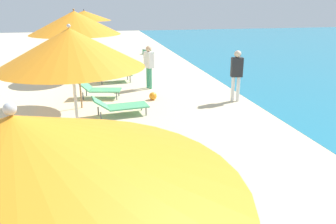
% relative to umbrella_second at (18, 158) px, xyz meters
% --- Properties ---
extents(umbrella_second, '(2.24, 2.24, 2.65)m').
position_rel_umbrella_second_xyz_m(umbrella_second, '(0.00, 0.00, 0.00)').
color(umbrella_second, silver).
rests_on(umbrella_second, ground).
extents(umbrella_third, '(2.33, 2.33, 2.75)m').
position_rel_umbrella_second_xyz_m(umbrella_third, '(0.01, 3.93, -0.00)').
color(umbrella_third, silver).
rests_on(umbrella_third, ground).
extents(lounger_third_shoreside, '(1.50, 0.83, 0.56)m').
position_rel_umbrella_second_xyz_m(lounger_third_shoreside, '(1.06, 5.03, -2.10)').
color(lounger_third_shoreside, '#4CA572').
rests_on(lounger_third_shoreside, ground).
extents(lounger_third_inland, '(1.64, 0.73, 0.58)m').
position_rel_umbrella_second_xyz_m(lounger_third_inland, '(0.52, 2.79, -2.10)').
color(lounger_third_inland, '#4CA572').
rests_on(lounger_third_inland, ground).
extents(umbrella_fourth, '(2.55, 2.55, 2.89)m').
position_rel_umbrella_second_xyz_m(umbrella_fourth, '(-0.13, 8.43, 0.13)').
color(umbrella_fourth, olive).
rests_on(umbrella_fourth, ground).
extents(lounger_fourth_shoreside, '(1.43, 0.85, 0.59)m').
position_rel_umbrella_second_xyz_m(lounger_fourth_shoreside, '(0.43, 9.41, -2.07)').
color(lounger_fourth_shoreside, '#4CA572').
rests_on(lounger_fourth_shoreside, ground).
extents(lounger_fourth_inland, '(1.60, 0.79, 0.57)m').
position_rel_umbrella_second_xyz_m(lounger_fourth_inland, '(0.95, 7.46, -2.09)').
color(lounger_fourth_inland, '#4CA572').
rests_on(lounger_fourth_inland, ground).
extents(umbrella_fifth, '(2.11, 2.11, 2.78)m').
position_rel_umbrella_second_xyz_m(umbrella_fifth, '(0.04, 12.60, 0.15)').
color(umbrella_fifth, '#4C4C51').
rests_on(umbrella_fifth, ground).
extents(lounger_fifth_shoreside, '(1.54, 0.79, 0.56)m').
position_rel_umbrella_second_xyz_m(lounger_fifth_shoreside, '(1.15, 13.52, -2.12)').
color(lounger_fifth_shoreside, '#4CA572').
rests_on(lounger_fifth_shoreside, ground).
extents(lounger_fifth_inland, '(1.37, 0.77, 0.64)m').
position_rel_umbrella_second_xyz_m(lounger_fifth_inland, '(1.03, 11.60, -2.05)').
color(lounger_fifth_inland, '#4CA572').
rests_on(lounger_fifth_inland, ground).
extents(umbrella_farthest, '(1.94, 1.94, 2.53)m').
position_rel_umbrella_second_xyz_m(umbrella_farthest, '(-0.12, 16.76, -0.09)').
color(umbrella_farthest, olive).
rests_on(umbrella_farthest, ground).
extents(lounger_farthest_shoreside, '(1.57, 0.96, 0.62)m').
position_rel_umbrella_second_xyz_m(lounger_farthest_shoreside, '(0.83, 17.99, -2.07)').
color(lounger_farthest_shoreside, '#4CA572').
rests_on(lounger_farthest_shoreside, ground).
extents(person_walking_near, '(0.36, 0.42, 1.52)m').
position_rel_umbrella_second_xyz_m(person_walking_near, '(-0.02, 22.56, -1.47)').
color(person_walking_near, '#D8334C').
rests_on(person_walking_near, ground).
extents(person_walking_mid, '(0.40, 0.29, 1.63)m').
position_rel_umbrella_second_xyz_m(person_walking_mid, '(4.69, 8.10, -1.39)').
color(person_walking_mid, silver).
rests_on(person_walking_mid, ground).
extents(person_walking_far, '(0.35, 0.42, 1.56)m').
position_rel_umbrella_second_xyz_m(person_walking_far, '(2.25, 10.36, -1.44)').
color(person_walking_far, '#3F9972').
rests_on(person_walking_far, ground).
extents(beach_ball, '(0.25, 0.25, 0.25)m').
position_rel_umbrella_second_xyz_m(beach_ball, '(2.12, 8.81, -2.25)').
color(beach_ball, orange).
rests_on(beach_ball, ground).
extents(cooler_box, '(0.55, 0.56, 0.31)m').
position_rel_umbrella_second_xyz_m(cooler_box, '(3.46, 18.78, -2.22)').
color(cooler_box, '#338C59').
rests_on(cooler_box, ground).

